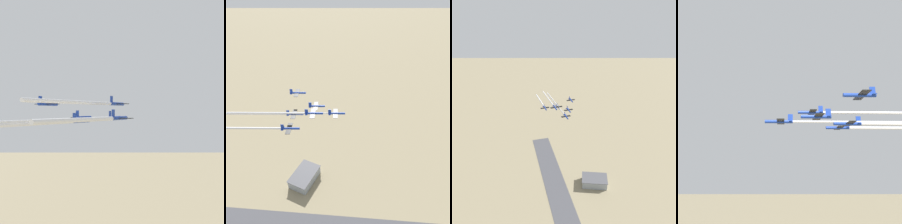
# 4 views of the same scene
# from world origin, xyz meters

# --- Properties ---
(hangar) EXTENTS (34.06, 22.10, 10.93)m
(hangar) POSITION_xyz_m (-34.19, -88.02, 5.49)
(hangar) COLOR gray
(hangar) RESTS_ON ground_plane
(jet_0) EXTENTS (8.80, 9.02, 3.08)m
(jet_0) POSITION_xyz_m (1.01, -32.91, 131.58)
(jet_0) COLOR #19389E
(jet_1) EXTENTS (8.80, 9.02, 3.08)m
(jet_1) POSITION_xyz_m (-0.39, -45.95, 131.75)
(jet_1) COLOR #19389E
(jet_2) EXTENTS (8.80, 9.02, 3.08)m
(jet_2) POSITION_xyz_m (11.74, -40.47, 136.46)
(jet_2) COLOR #19389E
(jet_3) EXTENTS (8.80, 9.02, 3.08)m
(jet_3) POSITION_xyz_m (-1.78, -59.00, 136.39)
(jet_3) COLOR #19389E
(jet_4) EXTENTS (8.80, 9.02, 3.08)m
(jet_4) POSITION_xyz_m (10.34, -53.51, 130.99)
(jet_4) COLOR #19389E
(jet_5) EXTENTS (8.80, 9.02, 3.08)m
(jet_5) POSITION_xyz_m (22.46, -48.03, 132.02)
(jet_5) COLOR #19389E
(smoke_trail_0) EXTENTS (22.29, 48.10, 0.72)m
(smoke_trail_0) POSITION_xyz_m (13.57, -60.65, 131.54)
(smoke_trail_0) COLOR white
(smoke_trail_2) EXTENTS (17.07, 36.16, 0.97)m
(smoke_trail_2) POSITION_xyz_m (21.57, -62.19, 136.42)
(smoke_trail_2) COLOR white
(smoke_trail_4) EXTENTS (15.50, 32.53, 1.08)m
(smoke_trail_4) POSITION_xyz_m (19.34, -73.39, 130.94)
(smoke_trail_4) COLOR white
(smoke_trail_5) EXTENTS (14.26, 29.76, 1.09)m
(smoke_trail_5) POSITION_xyz_m (30.83, -66.52, 131.97)
(smoke_trail_5) COLOR white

